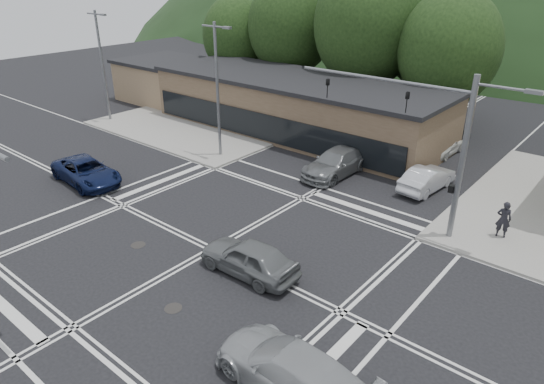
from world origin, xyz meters
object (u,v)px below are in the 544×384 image
Objects in this scene: car_queue_a at (427,179)px; car_northbound at (336,163)px; car_silver_east at (291,370)px; car_queue_b at (443,145)px; pedestrian at (504,219)px; car_grey_center at (249,258)px; car_blue_west at (86,172)px.

car_northbound is at bearing 20.50° from car_queue_a.
car_queue_b is at bearing -165.84° from car_silver_east.
pedestrian is (2.14, 13.95, 0.28)m from car_silver_east.
pedestrian reaches higher than car_queue_b.
car_queue_b is (-1.62, 6.40, -0.01)m from car_queue_a.
car_northbound is at bearing -23.62° from pedestrian.
pedestrian reaches higher than car_grey_center.
car_queue_a is at bearing -45.95° from pedestrian.
car_silver_east is 17.37m from car_queue_a.
car_grey_center is 0.84× the size of car_northbound.
car_grey_center reaches higher than car_blue_west.
car_silver_east reaches higher than car_northbound.
car_silver_east is (19.50, -4.71, 0.06)m from car_blue_west.
car_grey_center is at bearing 85.44° from car_queue_a.
car_northbound is at bearing 65.78° from car_queue_b.
car_queue_a is at bearing -166.96° from car_silver_east.
car_blue_west is 2.87× the size of pedestrian.
car_queue_b is (0.67, 19.58, -0.07)m from car_grey_center.
car_grey_center is 12.12m from car_northbound.
car_blue_west is at bearing -133.61° from car_northbound.
car_silver_east is 1.32× the size of car_queue_b.
car_queue_b is 2.25× the size of pedestrian.
car_queue_a is at bearing 16.87° from car_northbound.
car_silver_east is at bearing -98.93° from car_blue_west.
car_silver_east is at bearing 51.68° from car_grey_center.
car_grey_center is at bearing -73.23° from car_northbound.
car_queue_b is at bearing 175.96° from car_grey_center.
car_grey_center is 2.47× the size of pedestrian.
car_blue_west is 15.49m from car_northbound.
car_blue_west reaches higher than car_queue_a.
car_queue_a is 2.35× the size of pedestrian.
car_queue_a is at bearing 168.08° from car_grey_center.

